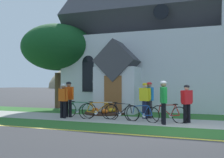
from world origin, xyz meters
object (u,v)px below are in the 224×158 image
at_px(bicycle_black, 79,110).
at_px(cyclist_in_yellow_jersey, 145,98).
at_px(bicycle_silver, 98,111).
at_px(cyclist_in_green_jersey, 63,98).
at_px(church_sign, 108,92).
at_px(bicycle_yellow, 121,112).
at_px(cyclist_in_red_jersey, 69,96).
at_px(cyclist_in_blue_jersey, 187,101).
at_px(bicycle_green, 169,114).
at_px(cyclist_in_white_jersey, 163,98).
at_px(bicycle_red, 142,114).
at_px(cyclist_in_orange_jersey, 149,97).
at_px(yard_deciduous_tree, 58,48).

height_order(bicycle_black, cyclist_in_yellow_jersey, cyclist_in_yellow_jersey).
height_order(bicycle_silver, cyclist_in_green_jersey, cyclist_in_green_jersey).
distance_m(church_sign, bicycle_yellow, 3.05).
height_order(bicycle_black, cyclist_in_red_jersey, cyclist_in_red_jersey).
distance_m(bicycle_silver, cyclist_in_blue_jersey, 4.06).
relative_size(bicycle_yellow, cyclist_in_yellow_jersey, 1.01).
xyz_separation_m(bicycle_green, cyclist_in_red_jersey, (-4.89, -0.02, 0.67)).
relative_size(bicycle_green, cyclist_in_white_jersey, 0.91).
height_order(church_sign, bicycle_yellow, church_sign).
height_order(bicycle_red, cyclist_in_orange_jersey, cyclist_in_orange_jersey).
relative_size(bicycle_yellow, cyclist_in_red_jersey, 0.97).
distance_m(bicycle_yellow, bicycle_black, 2.30).
relative_size(cyclist_in_red_jersey, cyclist_in_yellow_jersey, 1.04).
height_order(bicycle_silver, cyclist_in_red_jersey, cyclist_in_red_jersey).
distance_m(church_sign, cyclist_in_white_jersey, 4.67).
height_order(bicycle_green, bicycle_red, bicycle_green).
xyz_separation_m(bicycle_green, cyclist_in_blue_jersey, (0.74, 0.03, 0.57)).
height_order(bicycle_silver, bicycle_green, bicycle_silver).
xyz_separation_m(bicycle_silver, bicycle_green, (3.27, 0.14, -0.02)).
xyz_separation_m(bicycle_red, cyclist_in_green_jersey, (-3.86, -0.17, 0.61)).
xyz_separation_m(bicycle_green, cyclist_in_orange_jersey, (-1.05, 0.98, 0.65)).
bearing_deg(cyclist_in_green_jersey, cyclist_in_yellow_jersey, 17.02).
xyz_separation_m(bicycle_silver, cyclist_in_green_jersey, (-1.69, -0.30, 0.58)).
distance_m(cyclist_in_white_jersey, cyclist_in_red_jersey, 4.82).
distance_m(bicycle_black, bicycle_red, 3.31).
relative_size(bicycle_silver, bicycle_yellow, 1.01).
relative_size(church_sign, bicycle_green, 1.13).
bearing_deg(yard_deciduous_tree, cyclist_in_green_jersey, -55.63).
distance_m(bicycle_yellow, cyclist_in_green_jersey, 2.93).
bearing_deg(cyclist_in_yellow_jersey, yard_deciduous_tree, 153.76).
distance_m(bicycle_green, cyclist_in_yellow_jersey, 1.54).
distance_m(bicycle_silver, cyclist_in_yellow_jersey, 2.31).
xyz_separation_m(bicycle_black, cyclist_in_orange_jersey, (3.34, 0.88, 0.65)).
height_order(bicycle_green, cyclist_in_orange_jersey, cyclist_in_orange_jersey).
xyz_separation_m(bicycle_yellow, yard_deciduous_tree, (-5.95, 4.24, 3.75)).
distance_m(church_sign, cyclist_in_green_jersey, 3.02).
xyz_separation_m(bicycle_yellow, cyclist_in_green_jersey, (-2.86, -0.28, 0.60)).
distance_m(cyclist_in_yellow_jersey, yard_deciduous_tree, 8.25).
relative_size(bicycle_green, cyclist_in_yellow_jersey, 0.96).
xyz_separation_m(cyclist_in_blue_jersey, yard_deciduous_tree, (-8.80, 4.06, 3.19)).
relative_size(cyclist_in_blue_jersey, yard_deciduous_tree, 0.28).
height_order(cyclist_in_orange_jersey, cyclist_in_red_jersey, cyclist_in_red_jersey).
height_order(cyclist_in_green_jersey, yard_deciduous_tree, yard_deciduous_tree).
relative_size(bicycle_silver, bicycle_green, 1.06).
distance_m(bicycle_yellow, cyclist_in_blue_jersey, 2.91).
height_order(bicycle_black, cyclist_in_white_jersey, cyclist_in_white_jersey).
bearing_deg(cyclist_in_red_jersey, cyclist_in_yellow_jersey, 11.28).
bearing_deg(cyclist_in_orange_jersey, cyclist_in_yellow_jersey, -120.03).
xyz_separation_m(bicycle_red, cyclist_in_red_jersey, (-3.79, 0.24, 0.69)).
relative_size(church_sign, yard_deciduous_tree, 0.32).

